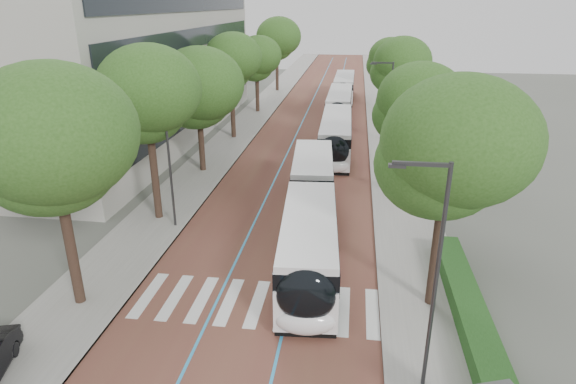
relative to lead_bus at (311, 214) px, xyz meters
name	(u,v)px	position (x,y,z in m)	size (l,w,h in m)	color
ground	(248,317)	(-1.95, -7.30, -1.63)	(160.00, 160.00, 0.00)	#51544C
road	(320,114)	(-1.95, 32.70, -1.62)	(11.00, 140.00, 0.02)	brown
sidewalk_left	(258,112)	(-9.45, 32.70, -1.57)	(4.00, 140.00, 0.12)	gray
sidewalk_right	(384,115)	(5.55, 32.70, -1.57)	(4.00, 140.00, 0.12)	gray
kerb_left	(273,112)	(-7.55, 32.70, -1.57)	(0.20, 140.00, 0.14)	gray
kerb_right	(367,115)	(3.65, 32.70, -1.57)	(0.20, 140.00, 0.14)	gray
zebra_crossing	(257,303)	(-1.75, -6.30, -1.60)	(10.55, 3.60, 0.01)	silver
lane_line_left	(306,113)	(-3.55, 32.70, -1.60)	(0.12, 126.00, 0.01)	#2994D1
lane_line_right	(333,114)	(-0.35, 32.70, -1.60)	(0.12, 126.00, 0.01)	#2994D1
office_building	(109,62)	(-21.42, 20.70, 5.37)	(18.11, 40.00, 14.00)	#9C9A91
hedge	(474,325)	(7.15, -7.30, -1.11)	(1.20, 14.00, 0.80)	#1C4116
streetlight_near	(432,264)	(4.67, -10.30, 3.19)	(1.82, 0.20, 8.00)	#313133
streetlight_far	(388,105)	(4.67, 14.70, 3.19)	(1.82, 0.20, 8.00)	#313133
lamp_post_left	(169,160)	(-8.05, 0.70, 2.49)	(0.14, 0.14, 8.00)	#313133
trees_left	(221,71)	(-9.45, 17.30, 5.19)	(6.47, 61.42, 9.94)	black
trees_right	(407,89)	(5.75, 12.18, 4.83)	(5.97, 47.58, 9.41)	black
lead_bus	(311,214)	(0.00, 0.00, 0.00)	(3.80, 18.53, 3.20)	black
bus_queued_0	(336,137)	(0.63, 16.32, 0.00)	(2.73, 12.44, 3.20)	white
bus_queued_1	(339,107)	(0.43, 29.31, 0.00)	(2.59, 12.41, 3.20)	white
bus_queued_2	(344,88)	(0.59, 41.96, 0.00)	(2.58, 12.41, 3.20)	white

